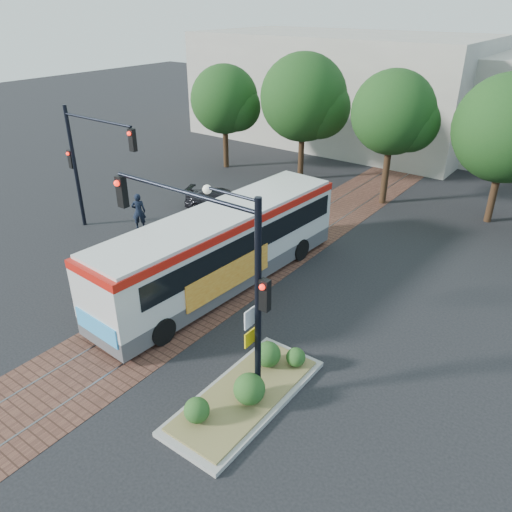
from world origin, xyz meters
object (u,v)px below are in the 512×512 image
object	(u,v)px
officer	(139,211)
parked_car	(222,200)
signal_pole_main	(220,261)
signal_pole_left	(87,154)
traffic_island	(248,388)
city_bus	(223,244)

from	to	relation	value
officer	parked_car	xyz separation A→B (m)	(1.74, 4.32, -0.34)
signal_pole_main	signal_pole_left	distance (m)	13.14
traffic_island	signal_pole_main	size ratio (longest dim) A/B	0.87
city_bus	parked_car	bearing A→B (deg)	134.12
signal_pole_main	parked_car	size ratio (longest dim) A/B	1.48
parked_car	officer	bearing A→B (deg)	136.29
signal_pole_left	officer	bearing A→B (deg)	41.50
city_bus	signal_pole_left	size ratio (longest dim) A/B	1.98
city_bus	signal_pole_main	xyz separation A→B (m)	(3.79, -4.54, 2.40)
signal_pole_left	city_bus	bearing A→B (deg)	-1.80
traffic_island	parked_car	world-z (taller)	parked_car
signal_pole_left	signal_pole_main	bearing A→B (deg)	-21.45
signal_pole_left	parked_car	bearing A→B (deg)	59.93
signal_pole_main	parked_car	distance (m)	14.24
signal_pole_main	signal_pole_left	bearing A→B (deg)	158.55
parked_car	traffic_island	bearing A→B (deg)	-158.66
signal_pole_main	parked_car	world-z (taller)	signal_pole_main
signal_pole_main	city_bus	bearing A→B (deg)	129.87
traffic_island	officer	distance (m)	13.23
officer	city_bus	bearing A→B (deg)	122.55
city_bus	signal_pole_main	bearing A→B (deg)	-46.84
officer	parked_car	size ratio (longest dim) A/B	0.46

